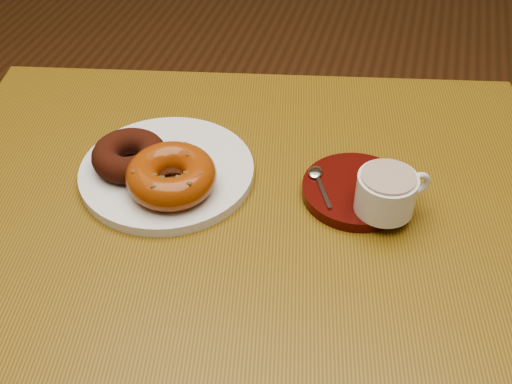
% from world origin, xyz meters
% --- Properties ---
extents(ground, '(6.00, 6.00, 0.00)m').
position_xyz_m(ground, '(0.00, 0.00, 0.00)').
color(ground, brown).
rests_on(ground, ground).
extents(cafe_table, '(1.00, 0.83, 0.83)m').
position_xyz_m(cafe_table, '(0.24, -0.27, 0.70)').
color(cafe_table, brown).
rests_on(cafe_table, ground).
extents(donut_plate, '(0.31, 0.31, 0.02)m').
position_xyz_m(donut_plate, '(0.12, -0.25, 0.84)').
color(donut_plate, silver).
rests_on(donut_plate, cafe_table).
extents(donut_cinnamon, '(0.14, 0.14, 0.04)m').
position_xyz_m(donut_cinnamon, '(0.07, -0.26, 0.87)').
color(donut_cinnamon, '#38140B').
rests_on(donut_cinnamon, donut_plate).
extents(donut_caramel, '(0.13, 0.13, 0.05)m').
position_xyz_m(donut_caramel, '(0.14, -0.29, 0.87)').
color(donut_caramel, '#8B3C0F').
rests_on(donut_caramel, donut_plate).
extents(saucer, '(0.19, 0.19, 0.02)m').
position_xyz_m(saucer, '(0.39, -0.22, 0.84)').
color(saucer, '#3D0B08').
rests_on(saucer, cafe_table).
extents(coffee_cup, '(0.10, 0.08, 0.06)m').
position_xyz_m(coffee_cup, '(0.43, -0.25, 0.87)').
color(coffee_cup, silver).
rests_on(coffee_cup, saucer).
extents(teaspoon, '(0.05, 0.08, 0.01)m').
position_xyz_m(teaspoon, '(0.33, -0.22, 0.85)').
color(teaspoon, silver).
rests_on(teaspoon, saucer).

